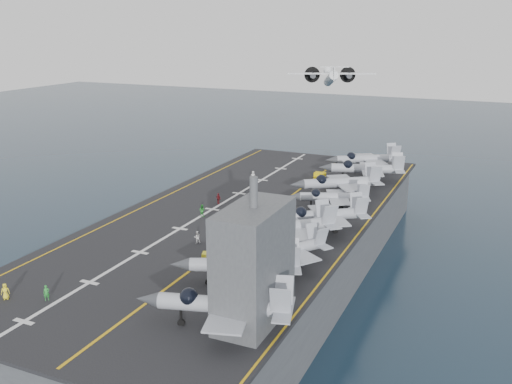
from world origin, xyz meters
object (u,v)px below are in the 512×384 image
at_px(fighter_jet_0, 224,304).
at_px(transport_plane, 331,79).
at_px(tow_cart_a, 210,257).
at_px(island_superstructure, 254,251).

bearing_deg(fighter_jet_0, transport_plane, 100.98).
xyz_separation_m(tow_cart_a, transport_plane, (-8.71, 78.70, 15.50)).
bearing_deg(tow_cart_a, fighter_jet_0, -56.66).
distance_m(fighter_jet_0, tow_cart_a, 17.03).
bearing_deg(fighter_jet_0, tow_cart_a, 123.34).
xyz_separation_m(fighter_jet_0, transport_plane, (-18.00, 92.81, 13.34)).
bearing_deg(tow_cart_a, transport_plane, 96.32).
height_order(fighter_jet_0, transport_plane, transport_plane).
bearing_deg(island_superstructure, transport_plane, 102.49).
relative_size(island_superstructure, tow_cart_a, 6.87).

